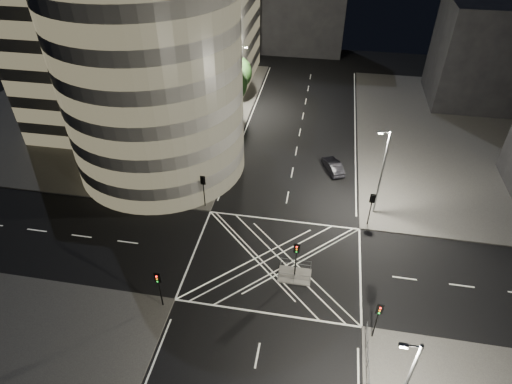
% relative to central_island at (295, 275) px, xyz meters
% --- Properties ---
extents(ground, '(120.00, 120.00, 0.00)m').
position_rel_central_island_xyz_m(ground, '(-2.00, 1.50, -0.07)').
color(ground, black).
rests_on(ground, ground).
extents(sidewalk_far_left, '(42.00, 42.00, 0.15)m').
position_rel_central_island_xyz_m(sidewalk_far_left, '(-31.00, 28.50, 0.00)').
color(sidewalk_far_left, '#484643').
rests_on(sidewalk_far_left, ground).
extents(central_island, '(3.00, 2.00, 0.15)m').
position_rel_central_island_xyz_m(central_island, '(0.00, 0.00, 0.00)').
color(central_island, slate).
rests_on(central_island, ground).
extents(office_tower_curved, '(30.00, 29.00, 27.20)m').
position_rel_central_island_xyz_m(office_tower_curved, '(-22.74, 20.24, 12.58)').
color(office_tower_curved, gray).
rests_on(office_tower_curved, sidewalk_far_left).
extents(office_block_rear, '(24.00, 16.00, 22.00)m').
position_rel_central_island_xyz_m(office_block_rear, '(-24.00, 43.50, 11.07)').
color(office_block_rear, gray).
rests_on(office_block_rear, sidewalk_far_left).
extents(building_right_far, '(14.00, 12.00, 15.00)m').
position_rel_central_island_xyz_m(building_right_far, '(24.00, 41.50, 7.58)').
color(building_right_far, black).
rests_on(building_right_far, sidewalk_far_right).
extents(building_far_end, '(18.00, 8.00, 18.00)m').
position_rel_central_island_xyz_m(building_far_end, '(-6.00, 59.50, 8.93)').
color(building_far_end, black).
rests_on(building_far_end, ground).
extents(tree_a, '(4.22, 4.22, 6.83)m').
position_rel_central_island_xyz_m(tree_a, '(-12.50, 10.50, 4.47)').
color(tree_a, black).
rests_on(tree_a, sidewalk_far_left).
extents(tree_b, '(5.02, 5.02, 8.11)m').
position_rel_central_island_xyz_m(tree_b, '(-12.50, 16.50, 5.29)').
color(tree_b, black).
rests_on(tree_b, sidewalk_far_left).
extents(tree_c, '(4.69, 4.69, 7.09)m').
position_rel_central_island_xyz_m(tree_c, '(-12.50, 22.50, 4.46)').
color(tree_c, black).
rests_on(tree_c, sidewalk_far_left).
extents(tree_d, '(5.17, 5.17, 8.51)m').
position_rel_central_island_xyz_m(tree_d, '(-12.50, 28.50, 5.61)').
color(tree_d, black).
rests_on(tree_d, sidewalk_far_left).
extents(tree_e, '(4.29, 4.29, 7.14)m').
position_rel_central_island_xyz_m(tree_e, '(-12.50, 34.50, 4.74)').
color(tree_e, black).
rests_on(tree_e, sidewalk_far_left).
extents(traffic_signal_fl, '(0.55, 0.22, 4.00)m').
position_rel_central_island_xyz_m(traffic_signal_fl, '(-10.80, 8.30, 2.84)').
color(traffic_signal_fl, black).
rests_on(traffic_signal_fl, sidewalk_far_left).
extents(traffic_signal_nl, '(0.55, 0.22, 4.00)m').
position_rel_central_island_xyz_m(traffic_signal_nl, '(-10.80, -5.30, 2.84)').
color(traffic_signal_nl, black).
rests_on(traffic_signal_nl, sidewalk_near_left).
extents(traffic_signal_fr, '(0.55, 0.22, 4.00)m').
position_rel_central_island_xyz_m(traffic_signal_fr, '(6.80, 8.30, 2.84)').
color(traffic_signal_fr, black).
rests_on(traffic_signal_fr, sidewalk_far_right).
extents(traffic_signal_nr, '(0.55, 0.22, 4.00)m').
position_rel_central_island_xyz_m(traffic_signal_nr, '(6.80, -5.30, 2.84)').
color(traffic_signal_nr, black).
rests_on(traffic_signal_nr, sidewalk_near_right).
extents(traffic_signal_island, '(0.55, 0.22, 4.00)m').
position_rel_central_island_xyz_m(traffic_signal_island, '(0.00, 0.00, 2.84)').
color(traffic_signal_island, black).
rests_on(traffic_signal_island, central_island).
extents(street_lamp_left_near, '(1.25, 0.25, 10.00)m').
position_rel_central_island_xyz_m(street_lamp_left_near, '(-11.44, 13.50, 5.47)').
color(street_lamp_left_near, slate).
rests_on(street_lamp_left_near, sidewalk_far_left).
extents(street_lamp_left_far, '(1.25, 0.25, 10.00)m').
position_rel_central_island_xyz_m(street_lamp_left_far, '(-11.44, 31.50, 5.47)').
color(street_lamp_left_far, slate).
rests_on(street_lamp_left_far, sidewalk_far_left).
extents(street_lamp_right_far, '(1.25, 0.25, 10.00)m').
position_rel_central_island_xyz_m(street_lamp_right_far, '(7.44, 10.50, 5.47)').
color(street_lamp_right_far, slate).
rests_on(street_lamp_right_far, sidewalk_far_right).
extents(railing_island_south, '(2.80, 0.06, 1.10)m').
position_rel_central_island_xyz_m(railing_island_south, '(0.00, -0.90, 0.62)').
color(railing_island_south, slate).
rests_on(railing_island_south, central_island).
extents(railing_island_north, '(2.80, 0.06, 1.10)m').
position_rel_central_island_xyz_m(railing_island_north, '(0.00, 0.90, 0.62)').
color(railing_island_north, slate).
rests_on(railing_island_north, central_island).
extents(sedan, '(3.11, 4.60, 1.43)m').
position_rel_central_island_xyz_m(sedan, '(2.86, 17.71, 0.64)').
color(sedan, black).
rests_on(sedan, ground).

